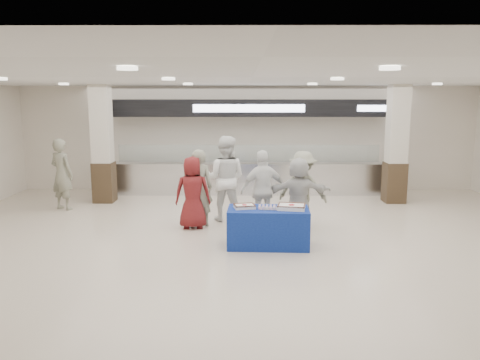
{
  "coord_description": "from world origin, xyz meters",
  "views": [
    {
      "loc": [
        -0.18,
        -8.48,
        2.83
      ],
      "look_at": [
        -0.24,
        1.6,
        1.07
      ],
      "focal_mm": 35.0,
      "sensor_mm": 36.0,
      "label": 1
    }
  ],
  "objects_px": {
    "civilian_maroon": "(193,192)",
    "chef_short": "(263,190)",
    "chef_tall": "(225,179)",
    "soldier_b": "(303,188)",
    "civilian_white": "(298,193)",
    "cupcake_tray": "(269,207)",
    "sheet_cake_left": "(244,206)",
    "soldier_bg": "(62,174)",
    "sheet_cake_right": "(291,206)",
    "display_table": "(268,227)",
    "soldier_a": "(199,188)"
  },
  "relations": [
    {
      "from": "soldier_b",
      "to": "sheet_cake_left",
      "type": "bearing_deg",
      "value": 68.06
    },
    {
      "from": "sheet_cake_left",
      "to": "chef_short",
      "type": "bearing_deg",
      "value": 71.11
    },
    {
      "from": "chef_short",
      "to": "civilian_white",
      "type": "distance_m",
      "value": 0.77
    },
    {
      "from": "soldier_a",
      "to": "chef_tall",
      "type": "bearing_deg",
      "value": -147.08
    },
    {
      "from": "sheet_cake_left",
      "to": "sheet_cake_right",
      "type": "relative_size",
      "value": 0.77
    },
    {
      "from": "soldier_bg",
      "to": "chef_tall",
      "type": "bearing_deg",
      "value": -169.13
    },
    {
      "from": "sheet_cake_right",
      "to": "cupcake_tray",
      "type": "xyz_separation_m",
      "value": [
        -0.43,
        0.02,
        -0.02
      ]
    },
    {
      "from": "sheet_cake_left",
      "to": "sheet_cake_right",
      "type": "xyz_separation_m",
      "value": [
        0.9,
        -0.08,
        0.01
      ]
    },
    {
      "from": "cupcake_tray",
      "to": "civilian_maroon",
      "type": "distance_m",
      "value": 2.06
    },
    {
      "from": "civilian_maroon",
      "to": "soldier_a",
      "type": "distance_m",
      "value": 0.23
    },
    {
      "from": "sheet_cake_right",
      "to": "chef_tall",
      "type": "distance_m",
      "value": 2.43
    },
    {
      "from": "civilian_maroon",
      "to": "soldier_b",
      "type": "xyz_separation_m",
      "value": [
        2.45,
        0.3,
        0.04
      ]
    },
    {
      "from": "display_table",
      "to": "soldier_b",
      "type": "xyz_separation_m",
      "value": [
        0.86,
        1.59,
        0.46
      ]
    },
    {
      "from": "civilian_maroon",
      "to": "soldier_b",
      "type": "height_order",
      "value": "soldier_b"
    },
    {
      "from": "cupcake_tray",
      "to": "soldier_bg",
      "type": "bearing_deg",
      "value": 149.08
    },
    {
      "from": "civilian_white",
      "to": "soldier_bg",
      "type": "relative_size",
      "value": 0.87
    },
    {
      "from": "chef_tall",
      "to": "civilian_white",
      "type": "bearing_deg",
      "value": 167.5
    },
    {
      "from": "sheet_cake_right",
      "to": "chef_tall",
      "type": "height_order",
      "value": "chef_tall"
    },
    {
      "from": "display_table",
      "to": "sheet_cake_left",
      "type": "relative_size",
      "value": 3.52
    },
    {
      "from": "soldier_a",
      "to": "soldier_bg",
      "type": "distance_m",
      "value": 3.97
    },
    {
      "from": "soldier_b",
      "to": "soldier_bg",
      "type": "bearing_deg",
      "value": 4.58
    },
    {
      "from": "sheet_cake_left",
      "to": "soldier_bg",
      "type": "height_order",
      "value": "soldier_bg"
    },
    {
      "from": "soldier_a",
      "to": "chef_short",
      "type": "relative_size",
      "value": 1.0
    },
    {
      "from": "chef_tall",
      "to": "soldier_bg",
      "type": "distance_m",
      "value": 4.36
    },
    {
      "from": "sheet_cake_left",
      "to": "civilian_white",
      "type": "distance_m",
      "value": 1.69
    },
    {
      "from": "sheet_cake_right",
      "to": "civilian_maroon",
      "type": "height_order",
      "value": "civilian_maroon"
    },
    {
      "from": "display_table",
      "to": "soldier_a",
      "type": "relative_size",
      "value": 0.89
    },
    {
      "from": "cupcake_tray",
      "to": "chef_short",
      "type": "bearing_deg",
      "value": 92.33
    },
    {
      "from": "soldier_a",
      "to": "soldier_b",
      "type": "relative_size",
      "value": 1.03
    },
    {
      "from": "civilian_white",
      "to": "sheet_cake_right",
      "type": "bearing_deg",
      "value": 76.85
    },
    {
      "from": "chef_tall",
      "to": "soldier_b",
      "type": "xyz_separation_m",
      "value": [
        1.75,
        -0.39,
        -0.15
      ]
    },
    {
      "from": "civilian_maroon",
      "to": "soldier_bg",
      "type": "xyz_separation_m",
      "value": [
        -3.53,
        1.76,
        0.12
      ]
    },
    {
      "from": "civilian_white",
      "to": "soldier_bg",
      "type": "bearing_deg",
      "value": -17.93
    },
    {
      "from": "sheet_cake_right",
      "to": "chef_short",
      "type": "bearing_deg",
      "value": 110.62
    },
    {
      "from": "display_table",
      "to": "civilian_white",
      "type": "relative_size",
      "value": 0.98
    },
    {
      "from": "sheet_cake_left",
      "to": "display_table",
      "type": "bearing_deg",
      "value": -4.17
    },
    {
      "from": "chef_tall",
      "to": "sheet_cake_left",
      "type": "bearing_deg",
      "value": 114.53
    },
    {
      "from": "cupcake_tray",
      "to": "soldier_b",
      "type": "distance_m",
      "value": 1.83
    },
    {
      "from": "sheet_cake_left",
      "to": "soldier_bg",
      "type": "bearing_deg",
      "value": 147.14
    },
    {
      "from": "chef_short",
      "to": "civilian_maroon",
      "type": "bearing_deg",
      "value": -18.34
    },
    {
      "from": "chef_tall",
      "to": "cupcake_tray",
      "type": "bearing_deg",
      "value": 126.09
    },
    {
      "from": "chef_tall",
      "to": "soldier_b",
      "type": "relative_size",
      "value": 1.18
    },
    {
      "from": "civilian_maroon",
      "to": "chef_short",
      "type": "relative_size",
      "value": 0.92
    },
    {
      "from": "sheet_cake_right",
      "to": "soldier_bg",
      "type": "relative_size",
      "value": 0.31
    },
    {
      "from": "sheet_cake_left",
      "to": "civilian_maroon",
      "type": "xyz_separation_m",
      "value": [
        -1.13,
        1.25,
        0.01
      ]
    },
    {
      "from": "sheet_cake_right",
      "to": "soldier_b",
      "type": "relative_size",
      "value": 0.34
    },
    {
      "from": "soldier_bg",
      "to": "soldier_a",
      "type": "bearing_deg",
      "value": -178.24
    },
    {
      "from": "display_table",
      "to": "soldier_b",
      "type": "height_order",
      "value": "soldier_b"
    },
    {
      "from": "civilian_maroon",
      "to": "civilian_white",
      "type": "bearing_deg",
      "value": 175.41
    },
    {
      "from": "civilian_maroon",
      "to": "soldier_bg",
      "type": "height_order",
      "value": "soldier_bg"
    }
  ]
}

